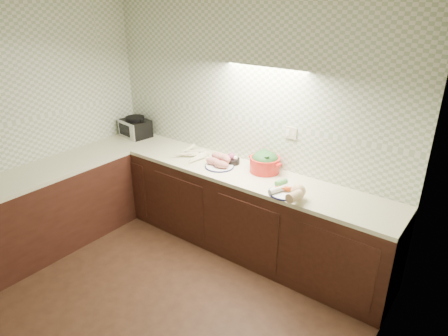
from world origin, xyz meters
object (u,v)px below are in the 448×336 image
Objects in this scene: sweet_potato_plate at (220,162)px; dutch_oven at (265,162)px; parsnip_pile at (189,152)px; toaster_oven at (135,127)px; onion_bowl at (232,160)px; veg_plate at (291,191)px.

sweet_potato_plate is 0.48m from dutch_oven.
dutch_oven reaches higher than parsnip_pile.
toaster_oven reaches higher than onion_bowl.
sweet_potato_plate is (0.49, -0.05, 0.02)m from parsnip_pile.
veg_plate is (0.86, -0.29, 0.01)m from onion_bowl.
parsnip_pile is 1.06× the size of dutch_oven.
onion_bowl is 0.41× the size of dutch_oven.
toaster_oven reaches higher than veg_plate.
dutch_oven is 0.57m from veg_plate.
parsnip_pile is 0.94m from dutch_oven.
veg_plate is (0.48, -0.32, -0.05)m from dutch_oven.
toaster_oven is at bearing -179.20° from onion_bowl.
veg_plate is (0.92, -0.14, -0.00)m from sweet_potato_plate.
sweet_potato_plate is 0.16m from onion_bowl.
toaster_oven is at bearing 175.00° from sweet_potato_plate.
parsnip_pile is (0.97, -0.08, -0.09)m from toaster_oven.
toaster_oven is at bearing 173.60° from veg_plate.
onion_bowl is at bearing 10.39° from parsnip_pile.
onion_bowl is 0.39m from dutch_oven.
dutch_oven is (0.93, 0.13, 0.07)m from parsnip_pile.
sweet_potato_plate reaches higher than parsnip_pile.
toaster_oven is 1.04× the size of dutch_oven.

